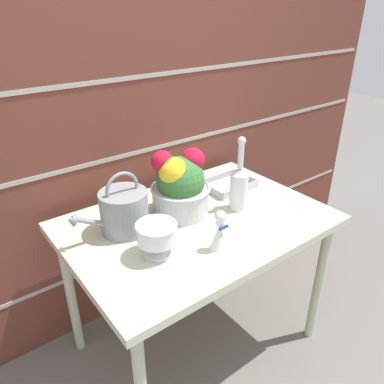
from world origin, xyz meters
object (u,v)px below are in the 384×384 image
(crystal_pedestal_bowl, at_px, (157,235))
(figurine_vase, at_px, (220,234))
(wire_tray, at_px, (229,185))
(glass_decanter, at_px, (239,185))
(flower_planter, at_px, (180,185))
(watering_can, at_px, (124,211))

(crystal_pedestal_bowl, height_order, figurine_vase, figurine_vase)
(crystal_pedestal_bowl, distance_m, figurine_vase, 0.24)
(figurine_vase, bearing_deg, wire_tray, 43.86)
(crystal_pedestal_bowl, relative_size, glass_decanter, 0.46)
(crystal_pedestal_bowl, xyz_separation_m, glass_decanter, (0.48, 0.07, 0.03))
(glass_decanter, bearing_deg, flower_planter, 151.30)
(figurine_vase, bearing_deg, flower_planter, 82.83)
(flower_planter, distance_m, glass_decanter, 0.27)
(flower_planter, bearing_deg, figurine_vase, -97.17)
(wire_tray, bearing_deg, glass_decanter, -121.37)
(flower_planter, xyz_separation_m, wire_tray, (0.35, 0.06, -0.13))
(glass_decanter, bearing_deg, crystal_pedestal_bowl, -171.45)
(watering_can, relative_size, crystal_pedestal_bowl, 2.18)
(crystal_pedestal_bowl, bearing_deg, wire_tray, 23.40)
(flower_planter, bearing_deg, wire_tray, 9.48)
(wire_tray, bearing_deg, flower_planter, -170.52)
(figurine_vase, height_order, wire_tray, figurine_vase)
(flower_planter, bearing_deg, watering_can, 175.22)
(glass_decanter, relative_size, wire_tray, 1.40)
(flower_planter, xyz_separation_m, glass_decanter, (0.23, -0.13, -0.02))
(flower_planter, relative_size, glass_decanter, 0.87)
(crystal_pedestal_bowl, bearing_deg, flower_planter, 38.67)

